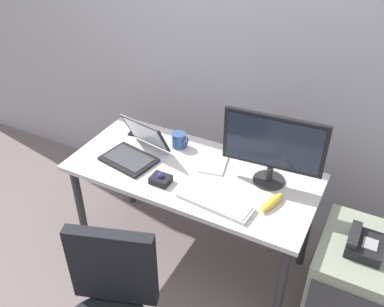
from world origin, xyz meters
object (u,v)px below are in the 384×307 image
file_cabinet (351,286)px  paper_notepad (214,163)px  coffee_mug (179,140)px  laptop (135,150)px  cell_phone (136,130)px  trackball_mouse (161,179)px  desk_phone (363,244)px  keyboard (215,202)px  banana (272,202)px  monitor_main (273,146)px

file_cabinet → paper_notepad: paper_notepad is taller
file_cabinet → coffee_mug: size_ratio=6.20×
file_cabinet → laptop: laptop is taller
laptop → cell_phone: laptop is taller
trackball_mouse → desk_phone: bearing=6.4°
desk_phone → paper_notepad: 0.92m
file_cabinet → desk_phone: (-0.01, -0.02, 0.34)m
desk_phone → keyboard: 0.76m
file_cabinet → coffee_mug: 1.29m
file_cabinet → keyboard: size_ratio=1.46×
keyboard → cell_phone: 0.88m
coffee_mug → paper_notepad: size_ratio=0.48×
banana → monitor_main: bearing=113.9°
coffee_mug → paper_notepad: 0.28m
laptop → keyboard: bearing=-15.2°
cell_phone → banana: bearing=-27.4°
trackball_mouse → cell_phone: 0.58m
desk_phone → laptop: laptop is taller
trackball_mouse → banana: (0.62, 0.11, -0.00)m
keyboard → desk_phone: bearing=10.9°
desk_phone → coffee_mug: (-1.17, 0.24, 0.12)m
trackball_mouse → cell_phone: trackball_mouse is taller
monitor_main → trackball_mouse: size_ratio=5.03×
coffee_mug → banana: coffee_mug is taller
monitor_main → trackball_mouse: (-0.53, -0.29, -0.22)m
trackball_mouse → cell_phone: (-0.43, 0.40, -0.02)m
file_cabinet → coffee_mug: (-1.18, 0.22, 0.46)m
paper_notepad → cell_phone: 0.62m
desk_phone → keyboard: (-0.75, -0.14, 0.09)m
cell_phone → banana: 1.08m
coffee_mug → laptop: bearing=-130.4°
keyboard → trackball_mouse: 0.35m
file_cabinet → laptop: bearing=179.8°
coffee_mug → paper_notepad: (0.27, -0.07, -0.04)m
laptop → banana: laptop is taller
cell_phone → banana: (1.04, -0.29, 0.02)m
paper_notepad → cell_phone: paper_notepad is taller
desk_phone → trackball_mouse: trackball_mouse is taller
file_cabinet → keyboard: keyboard is taller
file_cabinet → monitor_main: size_ratio=1.11×
file_cabinet → keyboard: bearing=-168.0°
laptop → trackball_mouse: 0.30m
desk_phone → laptop: size_ratio=0.54×
desk_phone → monitor_main: monitor_main is taller
desk_phone → monitor_main: size_ratio=0.36×
coffee_mug → paper_notepad: bearing=-14.3°
banana → cell_phone: bearing=164.5°
desk_phone → coffee_mug: coffee_mug is taller
cell_phone → keyboard: bearing=-40.3°
monitor_main → keyboard: monitor_main is taller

